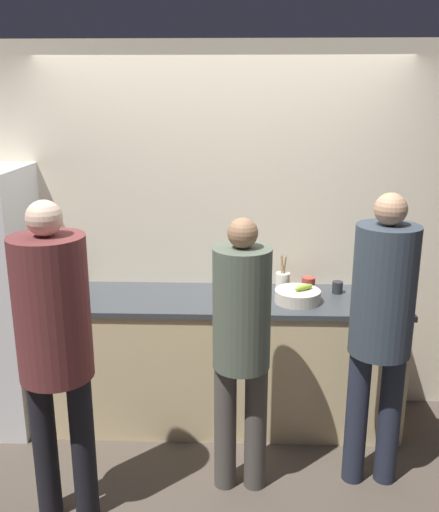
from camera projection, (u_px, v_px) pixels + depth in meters
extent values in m
plane|color=#4C4238|center=(219.00, 447.00, 3.78)|extent=(14.00, 14.00, 0.00)
cube|color=beige|center=(222.00, 233.00, 4.06)|extent=(5.20, 0.06, 2.60)
cube|color=beige|center=(221.00, 361.00, 4.00)|extent=(2.43, 0.62, 0.90)
cube|color=#383D42|center=(221.00, 299.00, 3.87)|extent=(2.46, 0.65, 0.03)
cylinder|color=black|center=(45.00, 446.00, 3.08)|extent=(0.13, 0.13, 0.85)
cylinder|color=black|center=(83.00, 447.00, 3.07)|extent=(0.13, 0.13, 0.85)
cylinder|color=brown|center=(52.00, 308.00, 2.85)|extent=(0.38, 0.38, 0.75)
sphere|color=beige|center=(44.00, 218.00, 2.72)|extent=(0.18, 0.18, 0.18)
cylinder|color=#4C4742|center=(225.00, 426.00, 3.32)|extent=(0.13, 0.13, 0.79)
cylinder|color=#4C4742|center=(256.00, 427.00, 3.32)|extent=(0.13, 0.13, 0.79)
cylinder|color=#515B4C|center=(242.00, 309.00, 3.11)|extent=(0.32, 0.32, 0.69)
sphere|color=#936B4C|center=(243.00, 233.00, 2.99)|extent=(0.16, 0.16, 0.16)
cylinder|color=#232838|center=(357.00, 417.00, 3.36)|extent=(0.13, 0.13, 0.85)
cylinder|color=#232838|center=(389.00, 418.00, 3.36)|extent=(0.13, 0.13, 0.85)
cylinder|color=#333D47|center=(384.00, 291.00, 3.14)|extent=(0.35, 0.35, 0.74)
sphere|color=tan|center=(391.00, 209.00, 3.01)|extent=(0.18, 0.18, 0.18)
cylinder|color=beige|center=(298.00, 296.00, 3.76)|extent=(0.30, 0.30, 0.08)
ellipsoid|color=#99BC38|center=(304.00, 287.00, 3.74)|extent=(0.15, 0.12, 0.04)
cylinder|color=silver|center=(283.00, 281.00, 3.98)|extent=(0.10, 0.10, 0.12)
cylinder|color=#99754C|center=(282.00, 269.00, 3.95)|extent=(0.01, 0.05, 0.19)
cylinder|color=#99754C|center=(284.00, 269.00, 3.96)|extent=(0.03, 0.04, 0.20)
cylinder|color=#99754C|center=(283.00, 270.00, 3.94)|extent=(0.04, 0.01, 0.19)
cylinder|color=silver|center=(362.00, 284.00, 3.90)|extent=(0.07, 0.07, 0.14)
cylinder|color=silver|center=(363.00, 271.00, 3.88)|extent=(0.03, 0.03, 0.04)
cylinder|color=black|center=(363.00, 267.00, 3.87)|extent=(0.03, 0.03, 0.02)
cylinder|color=#A33D33|center=(308.00, 284.00, 3.97)|extent=(0.09, 0.09, 0.10)
cylinder|color=#28282D|center=(337.00, 287.00, 3.92)|extent=(0.07, 0.07, 0.08)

